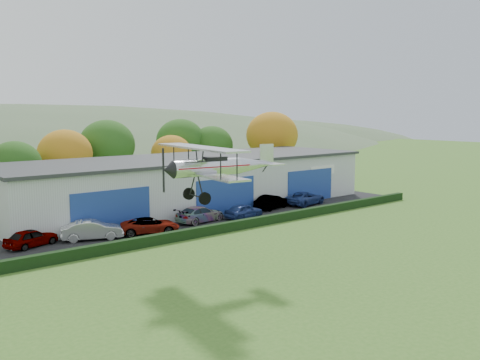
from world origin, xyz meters
TOP-DOWN VIEW (x-y plane):
  - ground at (0.00, 0.00)m, footprint 300.00×300.00m
  - apron at (3.00, 21.00)m, footprint 48.00×9.00m
  - hedge at (3.00, 16.20)m, footprint 46.00×0.60m
  - hangar at (5.00, 27.98)m, footprint 40.60×12.60m
  - tree_belt at (0.85, 40.62)m, footprint 75.70×13.22m
  - car_0 at (-13.71, 21.46)m, footprint 4.27×2.76m
  - car_1 at (-9.33, 20.62)m, footprint 5.00×3.20m
  - car_2 at (-4.80, 19.53)m, footprint 5.27×3.85m
  - car_3 at (1.01, 20.66)m, footprint 5.15×2.60m
  - car_4 at (5.15, 19.44)m, footprint 4.20×2.06m
  - car_5 at (10.37, 21.18)m, footprint 4.71×2.59m
  - car_6 at (14.88, 20.69)m, footprint 5.47×3.22m
  - biplane at (-6.94, 7.49)m, footprint 7.68×8.82m

SIDE VIEW (x-z plane):
  - ground at x=0.00m, z-range 0.00..0.00m
  - apron at x=3.00m, z-range 0.00..0.05m
  - hedge at x=3.00m, z-range 0.00..0.80m
  - car_2 at x=-4.80m, z-range 0.05..1.38m
  - car_0 at x=-13.71m, z-range 0.05..1.40m
  - car_4 at x=5.15m, z-range 0.05..1.43m
  - car_6 at x=14.88m, z-range 0.05..1.48m
  - car_3 at x=1.01m, z-range 0.05..1.48m
  - car_5 at x=10.37m, z-range 0.05..1.52m
  - car_1 at x=-9.33m, z-range 0.05..1.61m
  - hangar at x=5.00m, z-range 0.01..5.31m
  - tree_belt at x=0.85m, z-range 0.55..10.67m
  - biplane at x=-6.94m, z-range 5.16..8.45m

